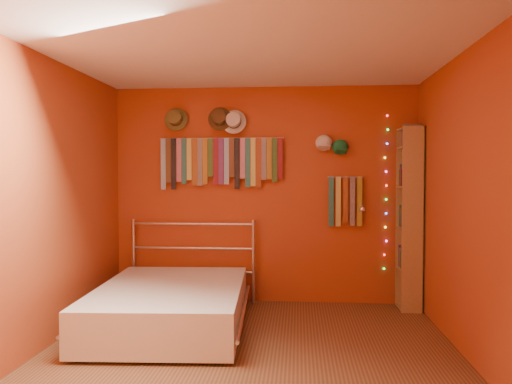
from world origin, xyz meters
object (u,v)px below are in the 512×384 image
(tie_rack, at_px, (220,160))
(bed, at_px, (171,305))
(reading_lamp, at_px, (362,209))
(bookshelf, at_px, (413,217))

(tie_rack, relative_size, bed, 0.71)
(tie_rack, relative_size, reading_lamp, 5.21)
(bookshelf, height_order, bed, bookshelf)
(reading_lamp, bearing_deg, bookshelf, -0.31)
(tie_rack, distance_m, reading_lamp, 1.71)
(reading_lamp, relative_size, bed, 0.14)
(bookshelf, distance_m, bed, 2.75)
(reading_lamp, height_order, bed, reading_lamp)
(bookshelf, xyz_separation_m, bed, (-2.48, -0.89, -0.79))
(tie_rack, distance_m, bookshelf, 2.26)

